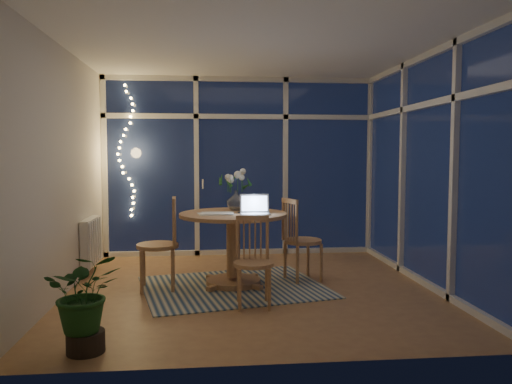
% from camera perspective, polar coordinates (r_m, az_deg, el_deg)
% --- Properties ---
extents(floor, '(4.00, 4.00, 0.00)m').
position_cam_1_polar(floor, '(5.59, -0.26, -10.98)').
color(floor, '#956641').
rests_on(floor, ground).
extents(ceiling, '(4.00, 4.00, 0.00)m').
position_cam_1_polar(ceiling, '(5.51, -0.27, 16.10)').
color(ceiling, white).
rests_on(ceiling, wall_back).
extents(wall_back, '(4.00, 0.04, 2.60)m').
position_cam_1_polar(wall_back, '(7.39, -1.72, 2.93)').
color(wall_back, beige).
rests_on(wall_back, floor).
extents(wall_front, '(4.00, 0.04, 2.60)m').
position_cam_1_polar(wall_front, '(3.41, 2.90, 1.44)').
color(wall_front, beige).
rests_on(wall_front, floor).
extents(wall_left, '(0.04, 4.00, 2.60)m').
position_cam_1_polar(wall_left, '(5.58, -21.20, 2.24)').
color(wall_left, beige).
rests_on(wall_left, floor).
extents(wall_right, '(0.04, 4.00, 2.60)m').
position_cam_1_polar(wall_right, '(5.93, 19.39, 2.38)').
color(wall_right, beige).
rests_on(wall_right, floor).
extents(window_wall_back, '(4.00, 0.10, 2.60)m').
position_cam_1_polar(window_wall_back, '(7.35, -1.70, 2.93)').
color(window_wall_back, silver).
rests_on(window_wall_back, floor).
extents(window_wall_right, '(0.10, 4.00, 2.60)m').
position_cam_1_polar(window_wall_right, '(5.91, 19.03, 2.39)').
color(window_wall_right, silver).
rests_on(window_wall_right, floor).
extents(radiator, '(0.10, 0.70, 0.58)m').
position_cam_1_polar(radiator, '(6.52, -18.36, -5.40)').
color(radiator, silver).
rests_on(radiator, wall_left).
extents(fairy_lights, '(0.24, 0.10, 1.85)m').
position_cam_1_polar(fairy_lights, '(7.34, -14.66, 4.55)').
color(fairy_lights, '#FFCB66').
rests_on(fairy_lights, window_wall_back).
extents(garden_patio, '(12.00, 6.00, 0.10)m').
position_cam_1_polar(garden_patio, '(10.53, -0.10, -4.12)').
color(garden_patio, black).
rests_on(garden_patio, ground).
extents(garden_fence, '(11.00, 0.08, 1.80)m').
position_cam_1_polar(garden_fence, '(10.90, -2.98, 1.23)').
color(garden_fence, '#3D2A16').
rests_on(garden_fence, ground).
extents(neighbour_roof, '(7.00, 3.00, 2.20)m').
position_cam_1_polar(neighbour_roof, '(13.91, -2.33, 7.24)').
color(neighbour_roof, '#31343B').
rests_on(neighbour_roof, ground).
extents(garden_shrubs, '(0.90, 0.90, 0.90)m').
position_cam_1_polar(garden_shrubs, '(8.83, -7.52, -2.42)').
color(garden_shrubs, '#183216').
rests_on(garden_shrubs, ground).
extents(rug, '(2.24, 1.94, 0.01)m').
position_cam_1_polar(rug, '(5.64, -2.54, -10.79)').
color(rug, beige).
rests_on(rug, floor).
extents(dining_table, '(1.44, 1.44, 0.82)m').
position_cam_1_polar(dining_table, '(5.65, -2.61, -6.55)').
color(dining_table, '#8E6240').
rests_on(dining_table, floor).
extents(chair_left, '(0.50, 0.50, 1.02)m').
position_cam_1_polar(chair_left, '(5.54, -11.20, -5.77)').
color(chair_left, '#8E6240').
rests_on(chair_left, floor).
extents(chair_right, '(0.57, 0.57, 0.98)m').
position_cam_1_polar(chair_right, '(5.86, 5.40, -5.36)').
color(chair_right, '#8E6240').
rests_on(chair_right, floor).
extents(chair_front, '(0.42, 0.42, 0.89)m').
position_cam_1_polar(chair_front, '(4.85, -0.28, -7.95)').
color(chair_front, '#8E6240').
rests_on(chair_front, floor).
extents(laptop, '(0.33, 0.28, 0.24)m').
position_cam_1_polar(laptop, '(5.42, -0.09, -1.35)').
color(laptop, silver).
rests_on(laptop, dining_table).
extents(flower_vase, '(0.24, 0.24, 0.21)m').
position_cam_1_polar(flower_vase, '(5.85, -2.30, -1.07)').
color(flower_vase, silver).
rests_on(flower_vase, dining_table).
extents(bowl, '(0.18, 0.18, 0.04)m').
position_cam_1_polar(bowl, '(5.76, 0.48, -2.00)').
color(bowl, silver).
rests_on(bowl, dining_table).
extents(newspapers, '(0.39, 0.32, 0.01)m').
position_cam_1_polar(newspapers, '(5.52, -4.53, -2.43)').
color(newspapers, silver).
rests_on(newspapers, dining_table).
extents(phone, '(0.10, 0.05, 0.01)m').
position_cam_1_polar(phone, '(5.59, -1.60, -2.35)').
color(phone, black).
rests_on(phone, dining_table).
extents(potted_plant, '(0.63, 0.58, 0.76)m').
position_cam_1_polar(potted_plant, '(3.98, -18.99, -11.84)').
color(potted_plant, '#1A491B').
rests_on(potted_plant, floor).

